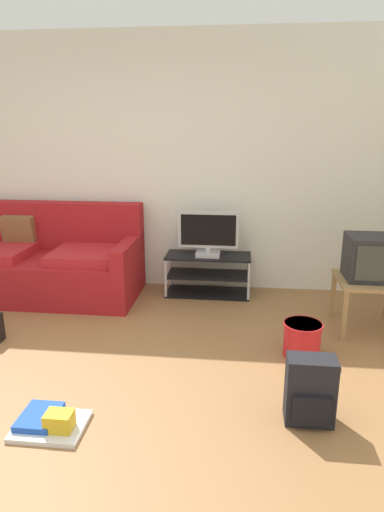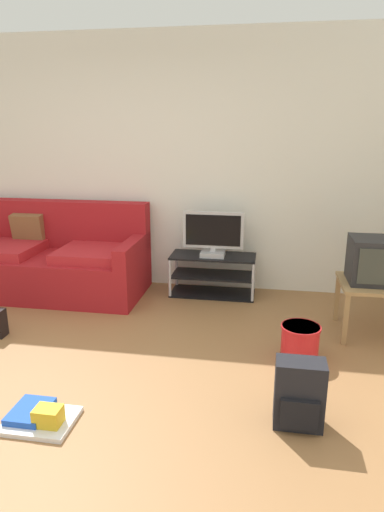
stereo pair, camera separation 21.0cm
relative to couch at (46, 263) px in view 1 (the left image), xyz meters
The scene contains 10 objects.
ground_plane 2.20m from the couch, 64.63° to the right, with size 9.00×9.80×0.02m, color olive.
wall_back 1.45m from the couch, 27.90° to the left, with size 9.00×0.10×2.70m, color silver.
couch is the anchor object (origin of this frame).
tv_stand 1.73m from the couch, ahead, with size 0.90×0.39×0.43m.
flat_tv 1.76m from the couch, ahead, with size 0.63×0.22×0.47m.
side_table 3.23m from the couch, ahead, with size 0.56×0.56×0.47m.
crt_tv 3.24m from the couch, ahead, with size 0.43×0.38×0.38m.
backpack 3.16m from the couch, 37.67° to the right, with size 0.29×0.24×0.43m.
cleaning_bucket 2.79m from the couch, 23.10° to the right, with size 0.31×0.31×0.27m.
floor_tray 2.39m from the couch, 66.52° to the right, with size 0.42×0.34×0.14m.
Camera 1 is at (1.12, -2.42, 1.75)m, focal length 31.50 mm.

